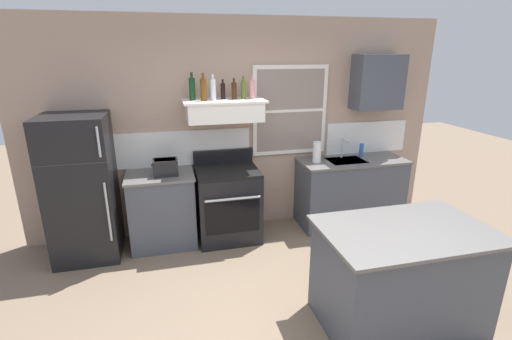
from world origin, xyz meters
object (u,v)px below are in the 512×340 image
Objects in this scene: toaster at (166,167)px; bottle_amber_wine at (204,89)px; refrigerator at (82,189)px; paper_towel_roll at (317,152)px; bottle_balsamic_dark at (223,91)px; bottle_olive_oil_square at (243,89)px; dish_soap_bottle at (361,150)px; bottle_clear_tall at (213,89)px; stove_range at (228,203)px; bottle_rose_pink at (252,89)px; bottle_dark_green_wine at (192,89)px; kitchen_island at (400,276)px; bottle_brown_stout at (234,90)px.

toaster is 1.00m from bottle_amber_wine.
paper_towel_roll is (2.84, 0.06, 0.22)m from refrigerator.
bottle_balsamic_dark is 0.24m from bottle_olive_oil_square.
bottle_balsamic_dark is at bearing 179.64° from dish_soap_bottle.
bottle_balsamic_dark is 2.06m from dish_soap_bottle.
refrigerator is at bearing -176.11° from bottle_clear_tall.
bottle_rose_pink is (0.35, 0.12, 1.39)m from stove_range.
bottle_olive_oil_square is (0.24, 0.12, 1.39)m from stove_range.
bottle_dark_green_wine is 1.17× the size of paper_towel_roll.
stove_range is at bearing -19.54° from bottle_dark_green_wine.
kitchen_island is at bearing -90.71° from paper_towel_roll.
bottle_amber_wine is 1.65m from paper_towel_roll.
dish_soap_bottle is at bearing 2.08° from bottle_amber_wine.
kitchen_island is at bearing -62.60° from bottle_brown_stout.
stove_range is at bearing -89.82° from bottle_balsamic_dark.
bottle_olive_oil_square reaches higher than bottle_balsamic_dark.
bottle_brown_stout is at bearing 6.67° from bottle_amber_wine.
bottle_amber_wine is 1.16× the size of bottle_rose_pink.
refrigerator is 6.11× the size of paper_towel_roll.
bottle_brown_stout is at bearing -20.31° from bottle_balsamic_dark.
toaster is 0.27× the size of stove_range.
paper_towel_roll reaches higher than toaster.
refrigerator is 2.16m from bottle_olive_oil_square.
refrigerator is 1.76m from bottle_amber_wine.
dish_soap_bottle is 0.13× the size of kitchen_island.
bottle_brown_stout is (0.36, 0.04, -0.03)m from bottle_amber_wine.
toaster is 1.30m from bottle_olive_oil_square.
bottle_brown_stout is at bearing 117.40° from kitchen_island.
stove_range is 6.06× the size of dish_soap_bottle.
kitchen_island is at bearing -54.47° from bottle_amber_wine.
paper_towel_roll is (1.31, -0.04, -0.82)m from bottle_clear_tall.
refrigerator is 9.16× the size of dish_soap_bottle.
stove_range is 0.78× the size of kitchen_island.
kitchen_island is (1.16, -2.05, -1.38)m from bottle_balsamic_dark.
bottle_olive_oil_square reaches higher than bottle_brown_stout.
bottle_amber_wine is (1.41, 0.08, 1.05)m from refrigerator.
bottle_rose_pink is (0.22, 0.01, 0.01)m from bottle_brown_stout.
bottle_amber_wine is 1.15× the size of paper_towel_roll.
bottle_dark_green_wine is (0.37, 0.15, 0.87)m from toaster.
kitchen_island is at bearing -33.74° from refrigerator.
bottle_clear_tall is 1.29× the size of bottle_balsamic_dark.
paper_towel_roll is 0.70m from dish_soap_bottle.
bottle_brown_stout is (0.12, 0.10, 1.38)m from stove_range.
bottle_balsamic_dark reaches higher than kitchen_island.
bottle_clear_tall reaches higher than paper_towel_roll.
refrigerator is 6.17× the size of bottle_olive_oil_square.
refrigerator reaches higher than stove_range.
kitchen_island is (1.52, -2.03, -1.42)m from bottle_dark_green_wine.
bottle_clear_tall is at bearing -178.38° from dish_soap_bottle.
stove_range is 1.41m from bottle_clear_tall.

